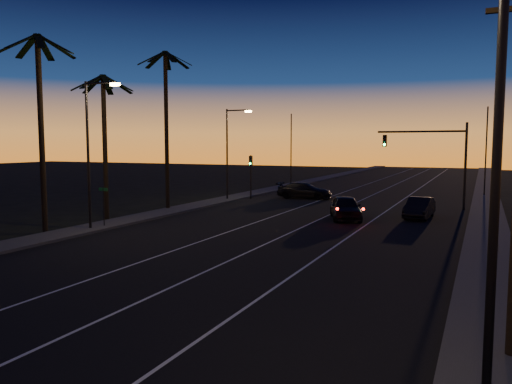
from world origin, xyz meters
The scene contains 20 objects.
road centered at (0.00, 30.00, 0.01)m, with size 20.00×170.00×0.01m, color black.
sidewalk_left centered at (-11.20, 30.00, 0.08)m, with size 2.40×170.00×0.16m, color #333331.
sidewalk_right centered at (11.20, 30.00, 0.08)m, with size 2.40×170.00×0.16m, color #333331.
lane_stripe_left centered at (-3.00, 30.00, 0.02)m, with size 0.12×160.00×0.01m, color silver.
lane_stripe_mid centered at (0.50, 30.00, 0.02)m, with size 0.12×160.00×0.01m, color silver.
lane_stripe_right centered at (4.00, 30.00, 0.02)m, with size 0.12×160.00×0.01m, color silver.
palm_near centered at (-12.60, 18.00, 7.07)m, with size 4.25×4.16×11.53m.
palm_mid centered at (-13.20, 24.00, 6.25)m, with size 4.25×4.16×10.03m.
palm_far centered at (-12.20, 30.00, 7.61)m, with size 4.25×4.16×12.53m.
streetlight_left_near centered at (-10.70, 20.00, 5.32)m, with size 2.55×0.26×9.00m.
streetlight_left_far centered at (-10.69, 38.00, 5.06)m, with size 2.55×0.26×8.50m.
streetlight_right_near centered at (10.70, 6.00, 5.32)m, with size 2.55×0.26×9.00m.
street_sign centered at (-10.80, 21.00, 1.66)m, with size 0.70×0.06×2.60m.
signal_mast centered at (7.14, 39.99, 4.78)m, with size 7.10×0.41×7.00m.
signal_post centered at (-9.50, 39.98, 2.89)m, with size 0.28×0.37×4.20m.
far_pole_left centered at (-11.00, 55.00, 4.50)m, with size 0.14×0.14×9.00m, color black.
far_pole_right centered at (11.00, 52.00, 4.50)m, with size 0.14×0.14×9.00m, color black.
lead_car centered at (2.10, 30.96, 0.84)m, with size 3.63×5.71×1.65m.
right_car centered at (6.77, 33.66, 0.75)m, with size 1.83×4.55×1.47m.
cross_car centered at (-4.91, 42.47, 0.78)m, with size 5.45×2.55×1.54m.
Camera 1 is at (10.80, -3.28, 5.28)m, focal length 35.00 mm.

